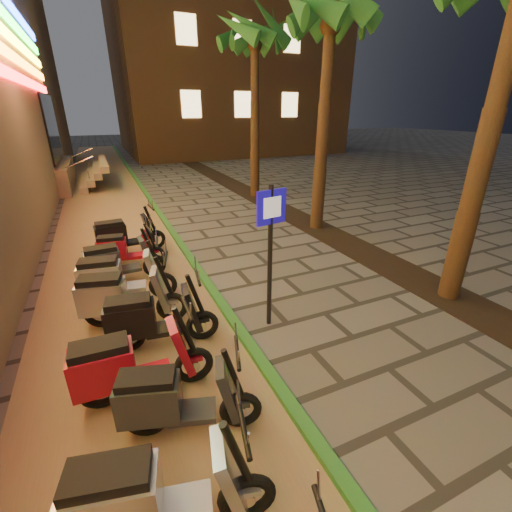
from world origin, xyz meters
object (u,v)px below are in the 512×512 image
scooter_7 (149,319)px  scooter_4 (148,497)px  scooter_9 (116,278)px  scooter_12 (122,235)px  scooter_6 (127,366)px  scooter_11 (123,249)px  pedestrian_sign (271,239)px  scooter_8 (120,298)px  scooter_5 (172,400)px  scooter_10 (116,262)px

scooter_7 → scooter_4: bearing=-89.5°
scooter_9 → scooter_12: (0.32, 2.63, -0.01)m
scooter_6 → scooter_11: scooter_6 is taller
pedestrian_sign → scooter_4: 3.77m
scooter_8 → scooter_9: size_ratio=1.00×
scooter_12 → scooter_7: bearing=-94.1°
scooter_8 → scooter_5: bearing=-67.6°
scooter_4 → scooter_7: bearing=94.8°
scooter_7 → scooter_8: scooter_8 is taller
pedestrian_sign → scooter_9: pedestrian_sign is taller
pedestrian_sign → scooter_11: size_ratio=1.63×
scooter_4 → scooter_7: scooter_4 is taller
scooter_9 → pedestrian_sign: bearing=-28.2°
scooter_8 → scooter_10: bearing=103.1°
scooter_4 → scooter_12: bearing=100.2°
scooter_10 → scooter_12: scooter_12 is taller
scooter_9 → scooter_11: 1.79m
scooter_7 → scooter_12: (-0.06, 4.35, 0.01)m
scooter_4 → scooter_12: 7.17m
pedestrian_sign → scooter_9: bearing=132.1°
scooter_10 → scooter_11: 0.88m
scooter_7 → pedestrian_sign: bearing=3.8°
pedestrian_sign → scooter_4: bearing=-143.1°
scooter_4 → scooter_12: size_ratio=1.01×
pedestrian_sign → scooter_4: (-2.47, -2.64, -1.10)m
scooter_7 → scooter_10: size_ratio=1.03×
scooter_10 → scooter_8: bearing=-94.4°
scooter_4 → scooter_8: bearing=102.4°
scooter_7 → scooter_12: scooter_12 is taller
scooter_4 → scooter_6: bearing=103.5°
scooter_5 → scooter_8: size_ratio=0.90×
pedestrian_sign → scooter_10: bearing=120.4°
scooter_4 → scooter_6: scooter_6 is taller
scooter_10 → scooter_4: bearing=-93.9°
pedestrian_sign → scooter_5: 2.85m
scooter_6 → scooter_12: 5.38m
scooter_6 → scooter_8: (0.05, 1.88, 0.01)m
scooter_10 → pedestrian_sign: bearing=-52.8°
scooter_11 → scooter_12: 0.87m
scooter_12 → pedestrian_sign: bearing=-69.8°
scooter_4 → scooter_8: (0.03, 3.68, 0.01)m
scooter_10 → scooter_11: scooter_10 is taller
scooter_8 → scooter_9: 0.85m
scooter_9 → scooter_11: bearing=91.6°
scooter_4 → scooter_8: size_ratio=0.98×
scooter_6 → scooter_4: bearing=-87.7°
scooter_10 → scooter_6: bearing=-94.5°
scooter_4 → scooter_7: (0.40, 2.81, -0.01)m
scooter_9 → scooter_4: bearing=-80.7°
scooter_11 → scooter_12: size_ratio=0.87×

